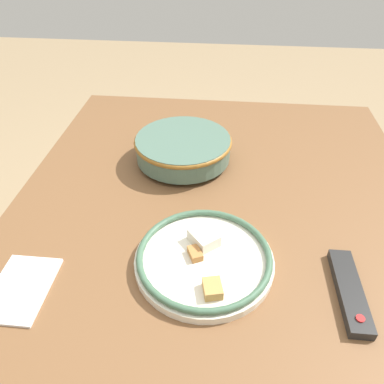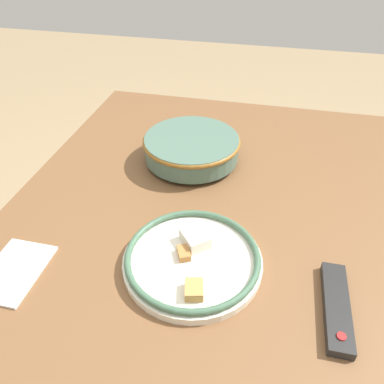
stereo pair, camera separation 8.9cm
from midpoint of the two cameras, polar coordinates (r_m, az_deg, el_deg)
dining_table at (r=0.93m, az=0.83°, el=-9.41°), size 1.40×1.04×0.78m
noodle_bowl at (r=1.07m, az=-3.75°, el=6.68°), size 0.28×0.28×0.08m
food_plate at (r=0.79m, az=-1.40°, el=-10.18°), size 0.29×0.29×0.05m
tv_remote at (r=0.79m, az=19.87°, el=-14.14°), size 0.19×0.05×0.02m
folded_napkin at (r=0.85m, az=-27.53°, el=-13.06°), size 0.16×0.11×0.01m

